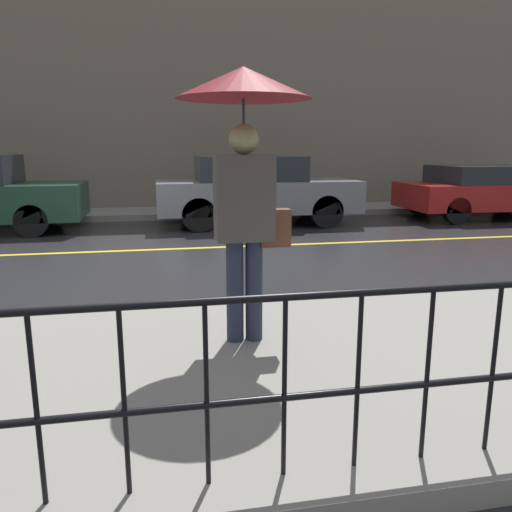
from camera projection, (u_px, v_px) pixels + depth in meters
name	position (u px, v px, depth m)	size (l,w,h in m)	color
ground_plane	(129.00, 251.00, 8.41)	(80.00, 80.00, 0.00)	#262628
sidewalk_near	(87.00, 385.00, 3.49)	(28.00, 3.10, 0.15)	gray
sidewalk_far	(138.00, 214.00, 12.61)	(28.00, 1.67, 0.15)	gray
lane_marking	(129.00, 251.00, 8.41)	(25.20, 0.12, 0.01)	gold
building_storefront	(134.00, 89.00, 12.90)	(28.00, 0.30, 6.38)	#706656
railing_foreground	(34.00, 384.00, 2.10)	(12.00, 0.04, 0.91)	black
pedestrian	(244.00, 133.00, 3.78)	(1.02, 1.02, 2.14)	#23283D
car_grey	(255.00, 190.00, 11.15)	(4.44, 1.77, 1.53)	slate
car_red	(483.00, 191.00, 12.22)	(3.99, 1.87, 1.28)	maroon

